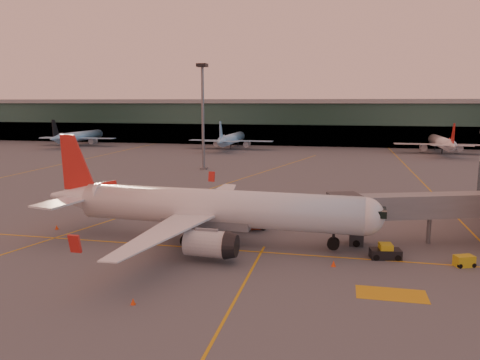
% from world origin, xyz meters
% --- Properties ---
extents(ground, '(600.00, 600.00, 0.00)m').
position_xyz_m(ground, '(0.00, 0.00, 0.00)').
color(ground, '#4C4F54').
rests_on(ground, ground).
extents(taxi_markings, '(100.12, 173.00, 0.01)m').
position_xyz_m(taxi_markings, '(-7.32, 44.49, 0.01)').
color(taxi_markings, gold).
rests_on(taxi_markings, ground).
extents(terminal, '(400.00, 20.00, 17.60)m').
position_xyz_m(terminal, '(0.00, 141.79, 8.76)').
color(terminal, '#19382D').
rests_on(terminal, ground).
extents(mast_west_near, '(2.40, 2.40, 25.60)m').
position_xyz_m(mast_west_near, '(-20.00, 66.00, 14.86)').
color(mast_west_near, slate).
rests_on(mast_west_near, ground).
extents(distant_aircraft_row, '(225.00, 34.00, 13.00)m').
position_xyz_m(distant_aircraft_row, '(-53.75, 118.00, 0.00)').
color(distant_aircraft_row, '#8EC5EF').
rests_on(distant_aircraft_row, ground).
extents(main_airplane, '(41.33, 37.19, 12.48)m').
position_xyz_m(main_airplane, '(-2.03, 7.38, 4.05)').
color(main_airplane, white).
rests_on(main_airplane, ground).
extents(jet_bridge, '(24.48, 10.87, 6.08)m').
position_xyz_m(jet_bridge, '(25.04, 12.99, 4.25)').
color(jet_bridge, slate).
rests_on(jet_bridge, ground).
extents(catering_truck, '(5.74, 3.01, 4.27)m').
position_xyz_m(catering_truck, '(1.68, 14.84, 2.43)').
color(catering_truck, '#9F2F16').
rests_on(catering_truck, ground).
extents(gpu_cart, '(2.24, 1.80, 1.14)m').
position_xyz_m(gpu_cart, '(25.89, 4.87, 0.56)').
color(gpu_cart, gold).
rests_on(gpu_cart, ground).
extents(pushback_tug, '(3.39, 2.17, 1.63)m').
position_xyz_m(pushback_tug, '(18.29, 5.71, 0.66)').
color(pushback_tug, black).
rests_on(pushback_tug, ground).
extents(cone_nose, '(0.48, 0.48, 0.62)m').
position_xyz_m(cone_nose, '(19.50, 5.47, 0.30)').
color(cone_nose, '#F0410C').
rests_on(cone_nose, ground).
extents(cone_tail, '(0.45, 0.45, 0.58)m').
position_xyz_m(cone_tail, '(-22.84, 8.60, 0.28)').
color(cone_tail, '#F0410C').
rests_on(cone_tail, ground).
extents(cone_wing_right, '(0.43, 0.43, 0.54)m').
position_xyz_m(cone_wing_right, '(-3.03, -10.71, 0.26)').
color(cone_wing_right, '#F0410C').
rests_on(cone_wing_right, ground).
extents(cone_wing_left, '(0.50, 0.50, 0.64)m').
position_xyz_m(cone_wing_left, '(-2.49, 23.39, 0.31)').
color(cone_wing_left, '#F0410C').
rests_on(cone_wing_left, ground).
extents(cone_fwd, '(0.49, 0.49, 0.62)m').
position_xyz_m(cone_fwd, '(12.94, 2.05, 0.30)').
color(cone_fwd, '#F0410C').
rests_on(cone_fwd, ground).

